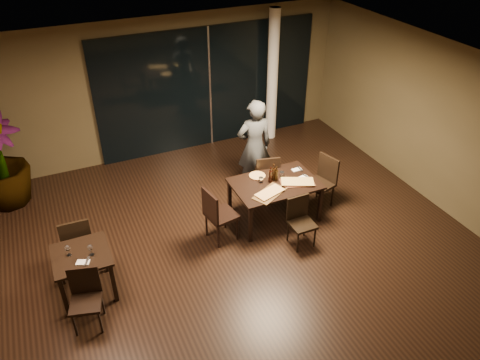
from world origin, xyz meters
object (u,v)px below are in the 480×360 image
chair_main_near (300,218)px  bottle_b (276,174)px  side_table (82,261)px  bottle_a (271,175)px  bottle_c (274,172)px  chair_side_far (77,240)px  chair_main_right (323,179)px  diner (254,146)px  main_table (275,186)px  chair_main_left (217,213)px  chair_side_near (86,295)px  chair_main_far (266,175)px

chair_main_near → bottle_b: (-0.03, 0.83, 0.41)m
side_table → bottle_b: (3.44, 0.55, 0.27)m
bottle_a → bottle_c: bottle_c is taller
bottle_a → chair_side_far: bearing=179.2°
chair_main_right → diner: size_ratio=0.52×
main_table → chair_main_near: 0.80m
chair_side_far → side_table: bearing=92.0°
main_table → diner: size_ratio=0.79×
bottle_b → chair_main_left: bearing=-169.9°
chair_side_near → bottle_c: (3.47, 1.15, 0.41)m
chair_main_far → chair_main_left: (-1.31, -0.75, 0.03)m
main_table → chair_main_right: 1.02m
bottle_c → bottle_a: bearing=-156.3°
chair_side_near → main_table: bearing=32.0°
chair_main_right → bottle_b: 1.03m
chair_main_near → bottle_c: bearing=93.7°
chair_main_near → chair_side_far: size_ratio=0.89×
chair_main_far → bottle_b: size_ratio=3.40×
bottle_c → diner: bearing=85.6°
chair_main_near → side_table: bearing=175.1°
main_table → chair_side_near: bearing=-163.0°
main_table → diner: 1.06m
chair_main_far → chair_side_near: (-3.59, -1.64, -0.04)m
chair_side_far → chair_main_right: bearing=-179.7°
chair_main_left → bottle_c: bearing=-87.7°
chair_side_far → chair_main_near: bearing=167.4°
chair_main_left → chair_main_right: (2.19, 0.17, -0.01)m
side_table → bottle_c: bottle_c is taller
chair_main_left → bottle_a: (1.11, 0.22, 0.34)m
chair_main_far → bottle_b: bearing=94.2°
chair_side_far → bottle_b: 3.47m
chair_main_near → chair_main_right: 1.23m
bottle_b → chair_side_far: bearing=179.1°
chair_side_near → diner: (3.54, 2.08, 0.45)m
chair_main_far → chair_side_near: chair_main_far is taller
chair_main_right → main_table: bearing=-104.9°
main_table → diner: bearing=85.5°
bottle_a → chair_main_near: bearing=-80.5°
chair_main_near → bottle_b: bearing=91.4°
chair_main_far → chair_main_right: 1.06m
main_table → bottle_a: (-0.07, 0.06, 0.23)m
main_table → chair_side_far: bearing=178.2°
chair_main_right → bottle_b: (-0.97, 0.04, 0.34)m
bottle_a → bottle_c: bearing=23.7°
chair_main_left → diner: (1.26, 1.18, 0.38)m
side_table → chair_side_far: (-0.00, 0.61, -0.08)m
main_table → chair_side_near: 3.62m
chair_main_far → main_table: bearing=90.8°
side_table → chair_main_left: (2.22, 0.34, -0.06)m
chair_main_far → bottle_b: bottle_b is taller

